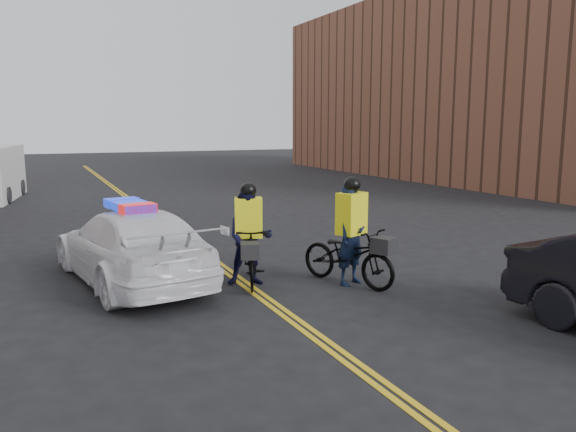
# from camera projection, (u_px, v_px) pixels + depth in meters

# --- Properties ---
(ground) EXTENTS (120.00, 120.00, 0.00)m
(ground) POSITION_uv_depth(u_px,v_px,m) (264.00, 298.00, 10.54)
(ground) COLOR black
(ground) RESTS_ON ground
(center_line_left) EXTENTS (0.10, 60.00, 0.01)m
(center_line_left) POSITION_uv_depth(u_px,v_px,m) (166.00, 228.00, 17.68)
(center_line_left) COLOR gold
(center_line_left) RESTS_ON ground
(center_line_right) EXTENTS (0.10, 60.00, 0.01)m
(center_line_right) POSITION_uv_depth(u_px,v_px,m) (171.00, 228.00, 17.75)
(center_line_right) COLOR gold
(center_line_right) RESTS_ON ground
(building_across) EXTENTS (12.00, 30.00, 11.00)m
(building_across) POSITION_uv_depth(u_px,v_px,m) (482.00, 88.00, 34.84)
(building_across) COLOR brown
(building_across) RESTS_ON ground
(police_cruiser) EXTENTS (2.94, 5.54, 1.69)m
(police_cruiser) POSITION_uv_depth(u_px,v_px,m) (131.00, 246.00, 11.50)
(police_cruiser) COLOR white
(police_cruiser) RESTS_ON ground
(cyclist_near) EXTENTS (1.59, 2.37, 2.20)m
(cyclist_near) POSITION_uv_depth(u_px,v_px,m) (351.00, 247.00, 11.39)
(cyclist_near) COLOR black
(cyclist_near) RESTS_ON ground
(cyclist_far) EXTENTS (1.22, 2.14, 2.09)m
(cyclist_far) POSITION_uv_depth(u_px,v_px,m) (249.00, 245.00, 11.35)
(cyclist_far) COLOR black
(cyclist_far) RESTS_ON ground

